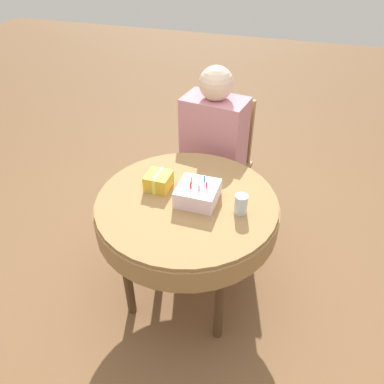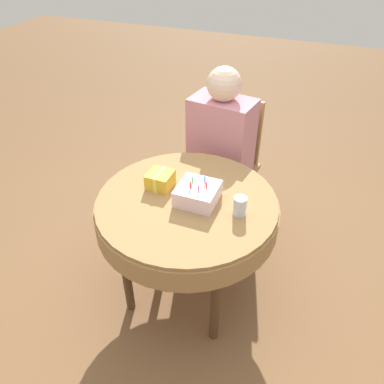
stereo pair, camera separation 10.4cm
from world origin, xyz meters
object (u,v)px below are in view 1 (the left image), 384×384
at_px(gift_box, 159,181).
at_px(birthday_cake, 198,193).
at_px(chair, 217,158).
at_px(person, 213,136).
at_px(drinking_glass, 241,204).

bearing_deg(gift_box, birthday_cake, -10.97).
xyz_separation_m(chair, person, (-0.01, -0.10, 0.22)).
height_order(birthday_cake, gift_box, birthday_cake).
height_order(person, birthday_cake, person).
distance_m(chair, gift_box, 0.81).
bearing_deg(drinking_glass, person, 114.88).
distance_m(birthday_cake, gift_box, 0.24).
xyz_separation_m(birthday_cake, drinking_glass, (0.23, -0.03, 0.01)).
height_order(person, drinking_glass, person).
relative_size(person, drinking_glass, 11.45).
bearing_deg(gift_box, drinking_glass, -8.75).
xyz_separation_m(chair, drinking_glass, (0.32, -0.82, 0.28)).
bearing_deg(drinking_glass, chair, 111.39).
bearing_deg(drinking_glass, gift_box, 171.25).
bearing_deg(person, drinking_glass, -56.57).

